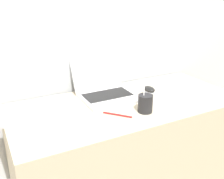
{
  "coord_description": "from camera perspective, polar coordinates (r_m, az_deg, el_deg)",
  "views": [
    {
      "loc": [
        -0.71,
        -0.87,
        1.33
      ],
      "look_at": [
        -0.07,
        0.35,
        0.8
      ],
      "focal_mm": 42.0,
      "sensor_mm": 36.0,
      "label": 1
    }
  ],
  "objects": [
    {
      "name": "laptop",
      "position": [
        1.57,
        -1.55,
        -0.07
      ],
      "size": [
        0.31,
        0.35,
        0.2
      ],
      "color": "silver",
      "rests_on": "desk"
    },
    {
      "name": "external_keyboard",
      "position": [
        1.41,
        -16.53,
        -4.83
      ],
      "size": [
        0.45,
        0.17,
        0.02
      ],
      "color": "silver",
      "rests_on": "desk"
    },
    {
      "name": "desk",
      "position": [
        1.68,
        3.0,
        -14.3
      ],
      "size": [
        1.31,
        0.6,
        0.73
      ],
      "color": "beige",
      "rests_on": "ground_plane"
    },
    {
      "name": "computer_mouse",
      "position": [
        1.66,
        8.12,
        0.01
      ],
      "size": [
        0.06,
        0.09,
        0.03
      ],
      "color": "white",
      "rests_on": "desk"
    },
    {
      "name": "drink_cup",
      "position": [
        1.37,
        7.27,
        -2.95
      ],
      "size": [
        0.08,
        0.08,
        0.18
      ],
      "color": "#232326",
      "rests_on": "desk"
    },
    {
      "name": "wall_back",
      "position": [
        1.67,
        -2.63,
        18.17
      ],
      "size": [
        7.0,
        0.04,
        2.5
      ],
      "color": "silver",
      "rests_on": "ground_plane"
    },
    {
      "name": "pen",
      "position": [
        1.34,
        1.2,
        -5.51
      ],
      "size": [
        0.11,
        0.12,
        0.01
      ],
      "color": "#A51E1E",
      "rests_on": "desk"
    }
  ]
}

